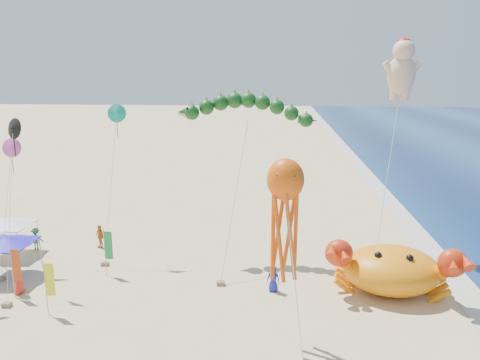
# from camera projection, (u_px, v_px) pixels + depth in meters

# --- Properties ---
(ground) EXTENTS (320.00, 320.00, 0.00)m
(ground) POSITION_uv_depth(u_px,v_px,m) (270.00, 290.00, 28.92)
(ground) COLOR #D1B784
(ground) RESTS_ON ground
(foam_strip) EXTENTS (320.00, 320.00, 0.00)m
(foam_strip) POSITION_uv_depth(u_px,v_px,m) (470.00, 297.00, 27.97)
(foam_strip) COLOR silver
(foam_strip) RESTS_ON ground
(crab_inflatable) EXTENTS (7.95, 5.73, 3.49)m
(crab_inflatable) POSITION_uv_depth(u_px,v_px,m) (392.00, 269.00, 28.34)
(crab_inflatable) COLOR orange
(crab_inflatable) RESTS_ON ground
(dragon_kite) EXTENTS (9.73, 7.10, 11.42)m
(dragon_kite) POSITION_uv_depth(u_px,v_px,m) (246.00, 113.00, 32.84)
(dragon_kite) COLOR #103D13
(dragon_kite) RESTS_ON ground
(cherub_kite) EXTENTS (3.53, 6.74, 15.52)m
(cherub_kite) POSITION_uv_depth(u_px,v_px,m) (402.00, 68.00, 33.14)
(cherub_kite) COLOR beige
(cherub_kite) RESTS_ON ground
(octopus_kite) EXTENTS (2.12, 4.84, 9.32)m
(octopus_kite) POSITION_uv_depth(u_px,v_px,m) (285.00, 210.00, 21.91)
(octopus_kite) COLOR #E0510B
(octopus_kite) RESTS_ON ground
(canopy_blue) EXTENTS (3.54, 3.54, 2.71)m
(canopy_blue) POSITION_uv_depth(u_px,v_px,m) (5.00, 241.00, 30.39)
(canopy_blue) COLOR gray
(canopy_blue) RESTS_ON ground
(canopy_white) EXTENTS (3.38, 3.38, 2.71)m
(canopy_white) POSITION_uv_depth(u_px,v_px,m) (8.00, 222.00, 34.16)
(canopy_white) COLOR gray
(canopy_white) RESTS_ON ground
(feather_flags) EXTENTS (9.17, 5.34, 3.20)m
(feather_flags) POSITION_uv_depth(u_px,v_px,m) (38.00, 258.00, 28.70)
(feather_flags) COLOR gray
(feather_flags) RESTS_ON ground
(beachgoers) EXTENTS (27.32, 11.61, 1.87)m
(beachgoers) POSITION_uv_depth(u_px,v_px,m) (86.00, 267.00, 30.20)
(beachgoers) COLOR #256F4A
(beachgoers) RESTS_ON ground
(small_kites) EXTENTS (7.90, 11.88, 11.01)m
(small_kites) POSITION_uv_depth(u_px,v_px,m) (29.00, 162.00, 29.52)
(small_kites) COLOR #D246A9
(small_kites) RESTS_ON ground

